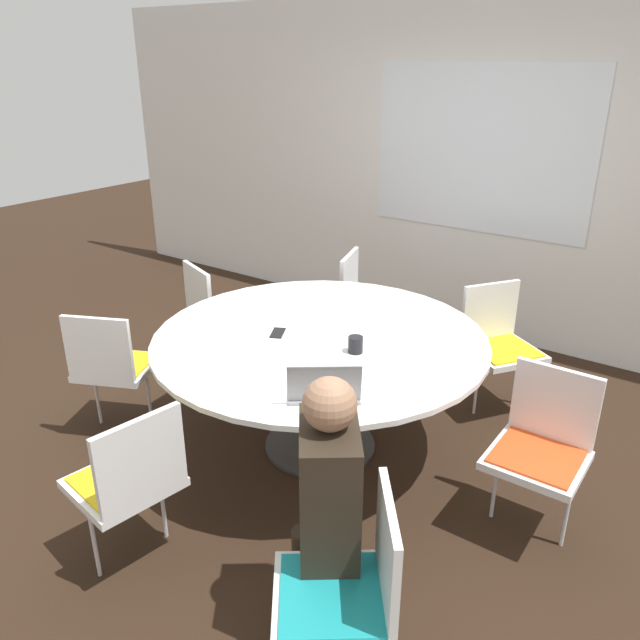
{
  "coord_description": "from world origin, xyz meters",
  "views": [
    {
      "loc": [
        1.88,
        -2.67,
        2.24
      ],
      "look_at": [
        0.0,
        0.0,
        0.85
      ],
      "focal_mm": 35.0,
      "sensor_mm": 36.0,
      "label": 1
    }
  ],
  "objects": [
    {
      "name": "ground_plane",
      "position": [
        0.0,
        0.0,
        0.0
      ],
      "size": [
        16.0,
        16.0,
        0.0
      ],
      "primitive_type": "plane",
      "color": "black"
    },
    {
      "name": "wall_back",
      "position": [
        0.0,
        2.22,
        1.35
      ],
      "size": [
        8.0,
        0.07,
        2.7
      ],
      "color": "silver",
      "rests_on": "ground_plane"
    },
    {
      "name": "conference_table",
      "position": [
        0.0,
        0.0,
        0.64
      ],
      "size": [
        1.93,
        1.93,
        0.75
      ],
      "color": "#333333",
      "rests_on": "ground_plane"
    },
    {
      "name": "chair_0",
      "position": [
        1.0,
        -1.23,
        0.5
      ],
      "size": [
        0.6,
        0.6,
        0.85
      ],
      "rotation": [
        0.0,
        0.0,
        8.49
      ],
      "color": "white",
      "rests_on": "ground_plane"
    },
    {
      "name": "chair_1",
      "position": [
        1.29,
        0.06,
        0.5
      ],
      "size": [
        0.44,
        0.42,
        0.85
      ],
      "rotation": [
        0.0,
        0.0,
        9.42
      ],
      "color": "white",
      "rests_on": "ground_plane"
    },
    {
      "name": "chair_2",
      "position": [
        0.68,
        1.1,
        0.5
      ],
      "size": [
        0.6,
        0.6,
        0.85
      ],
      "rotation": [
        0.0,
        0.0,
        10.39
      ],
      "color": "white",
      "rests_on": "ground_plane"
    },
    {
      "name": "chair_3",
      "position": [
        -0.44,
        1.22,
        0.5
      ],
      "size": [
        0.53,
        0.54,
        0.85
      ],
      "rotation": [
        0.0,
        0.0,
        11.29
      ],
      "color": "white",
      "rests_on": "ground_plane"
    },
    {
      "name": "chair_4",
      "position": [
        -1.23,
        0.39,
        0.5
      ],
      "size": [
        0.56,
        0.55,
        0.85
      ],
      "rotation": [
        0.0,
        0.0,
        12.21
      ],
      "color": "white",
      "rests_on": "ground_plane"
    },
    {
      "name": "chair_5",
      "position": [
        -1.14,
        -0.61,
        0.5
      ],
      "size": [
        0.58,
        0.57,
        0.85
      ],
      "rotation": [
        0.0,
        0.0,
        13.0
      ],
      "color": "white",
      "rests_on": "ground_plane"
    },
    {
      "name": "chair_6",
      "position": [
        -0.14,
        -1.28,
        0.5
      ],
      "size": [
        0.48,
        0.5,
        0.85
      ],
      "rotation": [
        0.0,
        0.0,
        13.98
      ],
      "color": "white",
      "rests_on": "ground_plane"
    },
    {
      "name": "person_0",
      "position": [
        0.8,
        -1.09,
        0.7
      ],
      "size": [
        0.39,
        0.42,
        1.2
      ],
      "rotation": [
        0.0,
        0.0,
        8.49
      ],
      "color": "#2D2319",
      "rests_on": "ground_plane"
    },
    {
      "name": "laptop",
      "position": [
        0.42,
        -0.57,
        0.8
      ],
      "size": [
        0.42,
        0.41,
        0.21
      ],
      "rotation": [
        0.0,
        0.0,
        3.78
      ],
      "color": "#99999E",
      "rests_on": "conference_table"
    },
    {
      "name": "coffee_cup",
      "position": [
        0.28,
        -0.06,
        0.79
      ],
      "size": [
        0.08,
        0.08,
        0.09
      ],
      "color": "black",
      "rests_on": "conference_table"
    },
    {
      "name": "cell_phone",
      "position": [
        -0.22,
        -0.11,
        0.75
      ],
      "size": [
        0.13,
        0.16,
        0.01
      ],
      "color": "black",
      "rests_on": "conference_table"
    }
  ]
}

